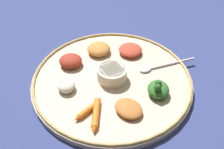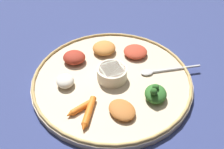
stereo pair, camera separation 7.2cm
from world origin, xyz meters
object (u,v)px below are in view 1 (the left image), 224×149
center_bowl (112,73)px  spoon (159,66)px  greens_pile (158,89)px  carrot_near_spoon (86,111)px  carrot_outer (96,115)px

center_bowl → spoon: (0.02, -0.14, -0.02)m
center_bowl → greens_pile: bearing=-126.7°
carrot_near_spoon → greens_pile: bearing=-80.7°
spoon → greens_pile: 0.11m
carrot_outer → spoon: bearing=-54.2°
center_bowl → carrot_outer: 0.14m
carrot_near_spoon → carrot_outer: (-0.02, -0.02, 0.00)m
carrot_outer → carrot_near_spoon: bearing=54.2°
center_bowl → carrot_outer: size_ratio=0.81×
center_bowl → greens_pile: 0.13m
spoon → greens_pile: (-0.10, 0.04, 0.01)m
spoon → carrot_near_spoon: bearing=120.3°
carrot_near_spoon → spoon: bearing=-59.7°
spoon → greens_pile: greens_pile is taller
center_bowl → carrot_near_spoon: 0.14m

